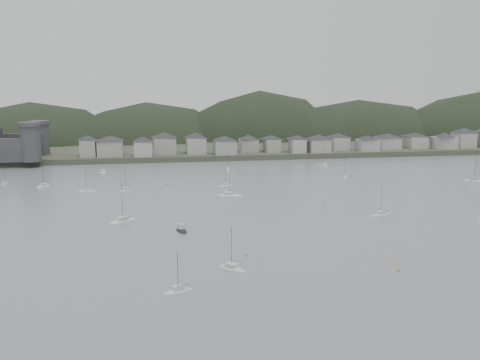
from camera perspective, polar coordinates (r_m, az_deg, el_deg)
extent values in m
plane|color=slate|center=(138.07, 5.62, -7.72)|extent=(900.00, 900.00, 0.00)
cube|color=#383D2D|center=(424.95, -5.32, 4.41)|extent=(900.00, 250.00, 3.00)
ellipsoid|color=black|center=(408.57, -20.69, 1.95)|extent=(138.98, 92.48, 81.13)
ellipsoid|color=black|center=(402.68, -9.60, 2.37)|extent=(132.08, 90.41, 79.74)
ellipsoid|color=black|center=(412.40, 2.01, 2.29)|extent=(133.88, 88.37, 101.41)
ellipsoid|color=black|center=(429.70, 12.03, 2.71)|extent=(165.81, 81.78, 82.55)
cylinder|color=#373739|center=(299.15, -20.95, 3.53)|extent=(10.00, 10.00, 18.00)
cylinder|color=#373739|center=(326.62, -20.06, 3.98)|extent=(10.00, 10.00, 17.00)
cube|color=#373739|center=(313.15, -20.46, 3.27)|extent=(3.50, 30.00, 12.00)
cube|color=gray|center=(311.64, -15.48, 3.18)|extent=(8.34, 12.91, 8.59)
pyramid|color=#2D2C32|center=(311.05, -15.53, 4.24)|extent=(15.78, 15.78, 3.01)
cube|color=gray|center=(310.17, -13.34, 3.23)|extent=(13.68, 13.35, 8.36)
pyramid|color=#2D2C32|center=(309.59, -13.38, 4.26)|extent=(20.07, 20.07, 2.93)
cube|color=#9C9A93|center=(304.46, -10.05, 3.19)|extent=(9.78, 10.20, 8.08)
pyramid|color=#2D2C32|center=(303.89, -10.08, 4.21)|extent=(14.83, 14.83, 2.83)
cube|color=gray|center=(314.24, -7.86, 3.55)|extent=(12.59, 13.33, 9.09)
pyramid|color=#2D2C32|center=(313.64, -7.89, 4.66)|extent=(19.24, 19.24, 3.18)
cube|color=#9C9A93|center=(313.96, -4.60, 3.58)|extent=(10.74, 12.17, 8.87)
pyramid|color=#2D2C32|center=(313.37, -4.62, 4.67)|extent=(17.01, 17.01, 3.10)
cube|color=gray|center=(309.49, -1.59, 3.41)|extent=(11.63, 12.09, 7.69)
pyramid|color=#2D2C32|center=(308.95, -1.59, 4.37)|extent=(17.61, 17.61, 2.69)
cube|color=gray|center=(320.62, 0.89, 3.62)|extent=(10.37, 9.35, 7.44)
pyramid|color=#2D2C32|center=(320.12, 0.90, 4.51)|extent=(14.65, 14.65, 2.60)
cube|color=gray|center=(321.16, 3.32, 3.59)|extent=(8.24, 12.20, 7.22)
pyramid|color=#2D2C32|center=(320.67, 3.33, 4.46)|extent=(15.17, 15.17, 2.53)
cube|color=#9C9A93|center=(319.67, 5.97, 3.55)|extent=(8.06, 10.91, 7.46)
pyramid|color=#2D2C32|center=(319.16, 5.98, 4.45)|extent=(14.08, 14.08, 2.61)
cube|color=gray|center=(321.90, 8.15, 3.56)|extent=(11.73, 11.78, 7.66)
pyramid|color=#2D2C32|center=(321.38, 8.17, 4.48)|extent=(17.46, 17.46, 2.68)
cube|color=#9C9A93|center=(336.40, 10.18, 3.75)|extent=(10.19, 13.02, 7.33)
pyramid|color=#2D2C32|center=(335.92, 10.21, 4.59)|extent=(17.23, 17.23, 2.57)
cube|color=#9C9A93|center=(333.82, 13.12, 3.56)|extent=(11.70, 9.81, 6.88)
pyramid|color=#2D2C32|center=(333.36, 13.15, 4.35)|extent=(15.97, 15.97, 2.41)
cube|color=#9C9A93|center=(348.76, 15.09, 3.75)|extent=(12.83, 12.48, 7.00)
pyramid|color=#2D2C32|center=(348.31, 15.13, 4.52)|extent=(18.79, 18.79, 2.45)
cube|color=#9C9A93|center=(357.42, 17.72, 3.76)|extent=(11.07, 13.50, 6.97)
pyramid|color=#2D2C32|center=(356.99, 17.76, 4.51)|extent=(18.25, 18.25, 2.44)
cube|color=#9C9A93|center=(358.21, 20.46, 3.65)|extent=(13.75, 9.12, 7.34)
pyramid|color=#2D2C32|center=(357.76, 20.51, 4.43)|extent=(16.97, 16.97, 2.57)
cube|color=#9C9A93|center=(372.24, 22.23, 3.88)|extent=(11.37, 11.57, 9.05)
pyramid|color=#2D2C32|center=(371.73, 22.29, 4.82)|extent=(17.03, 17.03, 3.17)
ellipsoid|color=silver|center=(182.91, 14.44, -3.59)|extent=(8.66, 5.24, 1.65)
cube|color=silver|center=(182.65, 14.45, -3.24)|extent=(3.33, 2.68, 0.70)
cylinder|color=#3F3F42|center=(181.77, 14.51, -1.96)|extent=(0.12, 0.12, 10.32)
cylinder|color=#3F3F42|center=(182.68, 14.92, -3.08)|extent=(3.53, 1.33, 0.10)
ellipsoid|color=silver|center=(227.74, -1.51, -0.65)|extent=(7.49, 6.04, 1.48)
cube|color=silver|center=(227.55, -1.51, -0.40)|extent=(3.06, 2.78, 0.70)
cylinder|color=#3F3F42|center=(226.91, -1.52, 0.53)|extent=(0.12, 0.12, 9.26)
cylinder|color=#3F3F42|center=(228.00, -1.82, -0.24)|extent=(2.84, 1.91, 0.10)
ellipsoid|color=silver|center=(253.11, -23.24, -0.39)|extent=(3.32, 6.18, 1.18)
cube|color=silver|center=(252.97, -23.25, -0.20)|extent=(1.78, 2.33, 0.70)
cylinder|color=#3F3F42|center=(252.51, -23.30, 0.46)|extent=(0.12, 0.12, 7.37)
cylinder|color=#3F3F42|center=(251.83, -23.25, -0.11)|extent=(0.77, 2.59, 0.10)
ellipsoid|color=silver|center=(270.92, -14.13, 0.74)|extent=(5.69, 9.43, 1.80)
cube|color=silver|center=(270.74, -14.14, 0.99)|extent=(2.91, 3.62, 0.70)
cylinder|color=#3F3F42|center=(270.09, -14.18, 1.95)|extent=(0.12, 0.12, 11.23)
cylinder|color=#3F3F42|center=(269.19, -14.28, 1.05)|extent=(1.43, 3.85, 0.10)
ellipsoid|color=silver|center=(224.78, -15.67, -1.16)|extent=(7.26, 3.42, 1.39)
cube|color=silver|center=(224.60, -15.68, -0.91)|extent=(2.67, 1.94, 0.70)
cylinder|color=#3F3F42|center=(223.99, -15.73, -0.03)|extent=(0.12, 0.12, 8.72)
cylinder|color=#3F3F42|center=(224.41, -16.01, -0.79)|extent=(3.11, 0.65, 0.10)
ellipsoid|color=silver|center=(114.48, -6.46, -11.48)|extent=(6.99, 4.33, 1.33)
cube|color=silver|center=(114.13, -6.46, -11.03)|extent=(2.70, 2.19, 0.70)
cylinder|color=#3F3F42|center=(112.98, -6.50, -9.44)|extent=(0.12, 0.12, 8.34)
cylinder|color=#3F3F42|center=(113.61, -5.88, -10.82)|extent=(2.85, 1.14, 0.10)
ellipsoid|color=silver|center=(222.26, -11.81, -1.12)|extent=(6.73, 7.31, 1.51)
cube|color=silver|center=(222.06, -11.82, -0.86)|extent=(2.98, 3.09, 0.70)
cylinder|color=#3F3F42|center=(221.40, -11.85, 0.11)|extent=(0.12, 0.12, 9.43)
cylinder|color=#3F3F42|center=(223.01, -12.04, -0.68)|extent=(2.28, 2.65, 0.10)
ellipsoid|color=silver|center=(260.07, 23.17, -0.13)|extent=(8.59, 9.44, 1.94)
cube|color=silver|center=(259.87, 23.19, 0.14)|extent=(3.81, 3.97, 0.70)
cylinder|color=#3F3F42|center=(259.15, 23.26, 1.22)|extent=(0.12, 0.12, 12.12)
cylinder|color=#3F3F42|center=(258.07, 23.15, 0.21)|extent=(2.87, 3.42, 0.10)
ellipsoid|color=silver|center=(240.69, -19.75, -0.66)|extent=(6.51, 8.05, 1.59)
cube|color=silver|center=(240.51, -19.76, -0.41)|extent=(2.99, 3.29, 0.70)
cylinder|color=#3F3F42|center=(239.86, -19.82, 0.54)|extent=(0.12, 0.12, 9.95)
cylinder|color=#3F3F42|center=(241.71, -19.91, -0.23)|extent=(2.05, 3.04, 0.10)
ellipsoid|color=silver|center=(172.58, -12.08, -4.29)|extent=(9.91, 8.17, 1.97)
cube|color=silver|center=(172.28, -12.10, -3.88)|extent=(4.07, 3.74, 0.70)
cylinder|color=#3F3F42|center=(171.17, -12.16, -2.24)|extent=(0.12, 0.12, 12.31)
cylinder|color=#3F3F42|center=(171.13, -11.62, -3.76)|extent=(3.71, 2.59, 0.10)
ellipsoid|color=silver|center=(290.32, 8.64, 1.52)|extent=(5.63, 8.08, 1.55)
cube|color=silver|center=(290.17, 8.65, 1.73)|extent=(2.73, 3.19, 0.70)
cylinder|color=#3F3F42|center=(289.65, 8.67, 2.50)|extent=(0.12, 0.12, 9.72)
cylinder|color=#3F3F42|center=(288.72, 8.61, 1.80)|extent=(1.62, 3.19, 0.10)
ellipsoid|color=silver|center=(272.28, -1.23, 1.08)|extent=(3.23, 7.92, 1.54)
cube|color=silver|center=(272.12, -1.23, 1.31)|extent=(1.96, 2.85, 0.70)
cylinder|color=#3F3F42|center=(271.57, -1.23, 2.12)|extent=(0.12, 0.12, 9.63)
cylinder|color=#3F3F42|center=(273.37, -1.30, 1.46)|extent=(0.45, 3.46, 0.10)
ellipsoid|color=silver|center=(254.23, 10.84, 0.28)|extent=(4.50, 8.23, 1.57)
cube|color=silver|center=(254.06, 10.85, 0.52)|extent=(2.39, 3.10, 0.70)
cylinder|color=#3F3F42|center=(253.46, 10.88, 1.41)|extent=(0.12, 0.12, 9.80)
cylinder|color=#3F3F42|center=(255.09, 10.66, 0.69)|extent=(1.03, 3.43, 0.10)
ellipsoid|color=silver|center=(126.80, -0.87, -9.27)|extent=(7.16, 7.41, 1.56)
cube|color=silver|center=(126.45, -0.87, -8.80)|extent=(3.12, 3.17, 0.70)
cylinder|color=#3F3F42|center=(125.24, -0.87, -7.09)|extent=(0.12, 0.12, 9.76)
cylinder|color=#3F3F42|center=(127.39, -0.52, -8.40)|extent=(2.47, 2.64, 0.10)
ellipsoid|color=silver|center=(207.82, -1.08, -1.67)|extent=(10.45, 5.62, 1.99)
cube|color=silver|center=(207.56, -1.08, -1.32)|extent=(3.93, 3.01, 0.70)
cylinder|color=#3F3F42|center=(206.63, -1.08, 0.06)|extent=(0.12, 0.12, 12.46)
cylinder|color=#3F3F42|center=(208.18, -0.63, -1.13)|extent=(4.36, 1.24, 0.10)
ellipsoid|color=black|center=(159.63, -6.10, -5.28)|extent=(3.89, 7.51, 1.57)
cube|color=silver|center=(159.26, -6.11, -4.78)|extent=(2.37, 2.49, 1.40)
cylinder|color=#3F3F42|center=(159.03, -6.12, -4.47)|extent=(0.10, 0.10, 1.20)
sphere|color=#B86A3D|center=(130.66, 16.18, -9.04)|extent=(0.70, 0.70, 0.70)
sphere|color=#B86A3D|center=(136.47, 0.65, -7.82)|extent=(0.70, 0.70, 0.70)
sphere|color=#B86A3D|center=(189.82, 8.72, -2.87)|extent=(0.70, 0.70, 0.70)
sphere|color=#B86A3D|center=(252.93, -19.92, -0.17)|extent=(0.70, 0.70, 0.70)
sphere|color=#B86A3D|center=(239.05, 22.38, -0.87)|extent=(0.70, 0.70, 0.70)
sphere|color=#B86A3D|center=(233.10, -7.51, -0.47)|extent=(0.70, 0.70, 0.70)
sphere|color=#B86A3D|center=(256.22, 13.90, 0.26)|extent=(0.70, 0.70, 0.70)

